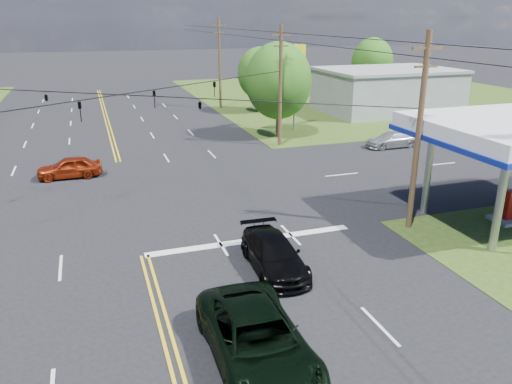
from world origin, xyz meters
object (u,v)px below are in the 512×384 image
object	(u,v)px
tree_right_a	(278,81)
pickup_dkgreen	(257,340)
pole_ne	(280,85)
suv_black	(274,254)
pole_se	(419,131)
tree_far_r	(372,62)
tree_right_b	(260,73)
retail_ne	(386,91)
pole_right_far	(220,62)

from	to	relation	value
tree_right_a	pickup_dkgreen	size ratio (longest dim) A/B	1.36
pole_ne	suv_black	size ratio (longest dim) A/B	1.98
pole_se	tree_far_r	xyz separation A→B (m)	(21.00, 39.00, -0.37)
pole_ne	tree_right_b	size ratio (longest dim) A/B	1.34
tree_far_r	pickup_dkgreen	world-z (taller)	tree_far_r
retail_ne	suv_black	size ratio (longest dim) A/B	2.91
tree_right_a	tree_far_r	size ratio (longest dim) A/B	1.07
pole_ne	pole_right_far	world-z (taller)	pole_right_far
tree_right_a	pole_se	bearing A→B (deg)	-92.73
retail_ne	tree_far_r	world-z (taller)	tree_far_r
suv_black	retail_ne	bearing A→B (deg)	53.24
pole_se	pole_ne	size ratio (longest dim) A/B	1.00
tree_right_b	pole_right_far	bearing A→B (deg)	131.19
pole_right_far	retail_ne	bearing A→B (deg)	-25.20
pole_se	suv_black	xyz separation A→B (m)	(-7.99, -1.97, -4.22)
tree_right_a	retail_ne	bearing A→B (deg)	26.57
pole_ne	pickup_dkgreen	bearing A→B (deg)	-112.58
pole_right_far	suv_black	bearing A→B (deg)	-101.59
tree_right_a	suv_black	bearing A→B (deg)	-111.38
tree_right_b	tree_far_r	distance (m)	18.50
tree_far_r	pole_ne	bearing A→B (deg)	-135.00
retail_ne	tree_right_a	world-z (taller)	tree_right_a
pole_ne	tree_right_a	bearing A→B (deg)	71.57
pole_se	suv_black	size ratio (longest dim) A/B	1.98
tree_right_a	tree_far_r	xyz separation A→B (m)	(20.00, 18.00, -0.33)
pickup_dkgreen	tree_right_b	bearing A→B (deg)	71.52
pole_right_far	tree_far_r	bearing A→B (deg)	5.44
pole_ne	tree_right_a	world-z (taller)	pole_ne
pole_ne	tree_right_a	size ratio (longest dim) A/B	1.16
pole_se	suv_black	bearing A→B (deg)	-166.13
tree_right_a	tree_right_b	size ratio (longest dim) A/B	1.15
pole_se	tree_right_b	xyz separation A→B (m)	(3.50, 33.00, -0.70)
pole_right_far	suv_black	world-z (taller)	pole_right_far
tree_right_a	suv_black	size ratio (longest dim) A/B	1.70
tree_right_b	tree_far_r	bearing A→B (deg)	18.92
tree_right_a	pickup_dkgreen	xyz separation A→B (m)	(-11.59, -28.46, -4.03)
tree_right_a	pickup_dkgreen	world-z (taller)	tree_right_a
tree_right_b	suv_black	xyz separation A→B (m)	(-11.49, -34.97, -3.52)
pickup_dkgreen	retail_ne	bearing A→B (deg)	53.60
retail_ne	pickup_dkgreen	size ratio (longest dim) A/B	2.33
retail_ne	pole_right_far	xyz separation A→B (m)	(-17.00, 8.00, 2.97)
pole_right_far	tree_right_a	world-z (taller)	pole_right_far
pole_ne	pole_right_far	bearing A→B (deg)	90.00
pole_ne	tree_right_a	distance (m)	3.16
pole_ne	tree_far_r	xyz separation A→B (m)	(21.00, 21.00, -0.37)
retail_ne	tree_far_r	distance (m)	11.02
retail_ne	suv_black	distance (m)	39.83
tree_right_b	suv_black	distance (m)	36.98
pickup_dkgreen	tree_far_r	bearing A→B (deg)	56.50
pole_se	pole_right_far	bearing A→B (deg)	90.00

